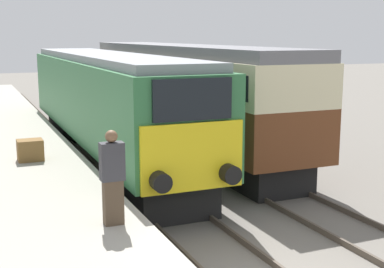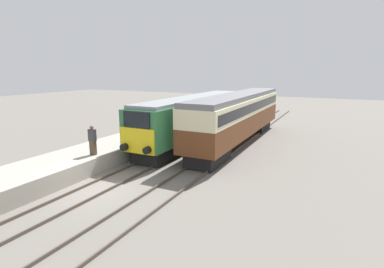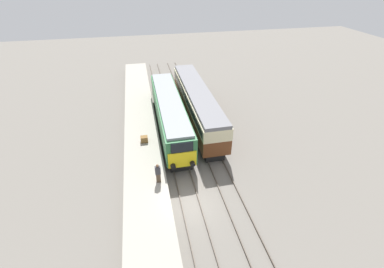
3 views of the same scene
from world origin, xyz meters
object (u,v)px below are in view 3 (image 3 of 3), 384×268
(passenger_carriage, at_px, (197,102))
(person_on_platform, at_px, (158,173))
(locomotive, at_px, (170,112))
(luggage_crate, at_px, (144,139))

(passenger_carriage, relative_size, person_on_platform, 9.39)
(locomotive, distance_m, passenger_carriage, 3.67)
(luggage_crate, bearing_deg, passenger_carriage, 36.06)
(passenger_carriage, xyz_separation_m, person_on_platform, (-5.62, -10.68, -0.59))
(locomotive, bearing_deg, luggage_crate, -132.35)
(locomotive, xyz_separation_m, passenger_carriage, (3.40, 1.35, 0.29))
(luggage_crate, bearing_deg, person_on_platform, -82.09)
(locomotive, distance_m, person_on_platform, 9.59)
(passenger_carriage, distance_m, person_on_platform, 12.08)
(locomotive, height_order, passenger_carriage, passenger_carriage)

